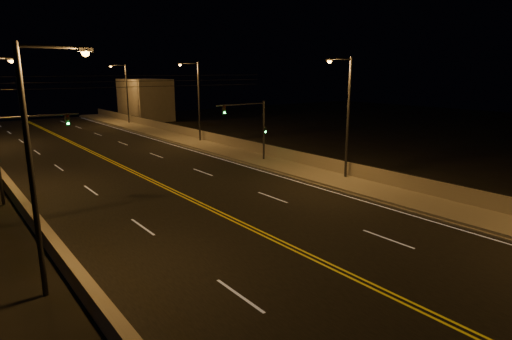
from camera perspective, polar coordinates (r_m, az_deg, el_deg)
road at (r=26.14m, az=-6.18°, el=-5.13°), size 18.00×120.00×0.02m
sidewalk at (r=32.76m, az=10.17°, el=-1.26°), size 3.60×120.00×0.30m
curb at (r=31.46m, az=7.85°, el=-1.91°), size 0.14×120.00×0.15m
parapet_wall at (r=33.82m, az=12.11°, el=0.24°), size 0.30×120.00×1.00m
jersey_barrier at (r=22.98m, az=-26.12°, el=-8.00°), size 0.45×120.00×0.82m
distant_building_right at (r=75.20m, az=-14.57°, el=9.06°), size 6.00×10.00×6.80m
parapet_rail at (r=33.71m, az=12.15°, el=1.12°), size 0.06×120.00×0.06m
lane_markings at (r=26.08m, az=-6.10°, el=-5.15°), size 17.32×116.00×0.00m
streetlight_1 at (r=32.19m, az=11.89°, el=7.66°), size 2.55×0.28×9.11m
streetlight_2 at (r=49.31m, az=-7.91°, el=9.61°), size 2.55×0.28×9.11m
streetlight_3 at (r=69.18m, az=-17.06°, el=10.14°), size 2.55×0.28×9.11m
streetlight_4 at (r=16.79m, az=-27.08°, el=1.72°), size 2.55×0.28×9.11m
traffic_signal_right at (r=37.84m, az=-0.20°, el=6.13°), size 5.11×0.31×5.56m
traffic_signal_left at (r=30.55m, az=-29.39°, el=2.77°), size 5.11×0.31×5.56m
overhead_wires at (r=33.36m, az=-15.18°, el=11.36°), size 22.00×0.03×0.83m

